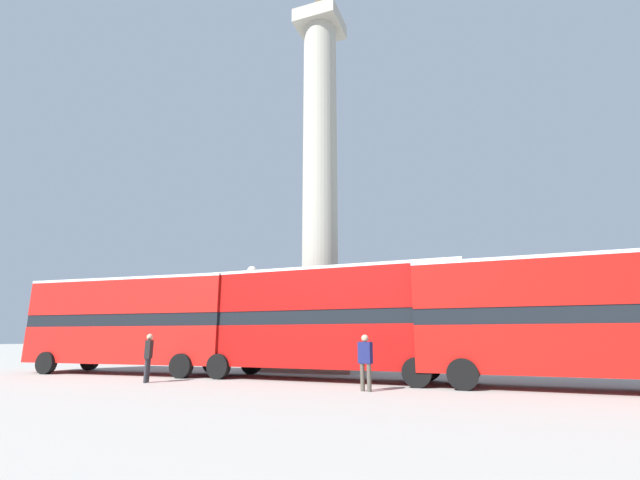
% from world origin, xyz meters
% --- Properties ---
extents(ground_plane, '(200.00, 200.00, 0.00)m').
position_xyz_m(ground_plane, '(0.00, 0.00, 0.00)').
color(ground_plane, '#9E9B93').
extents(monument_column, '(4.74, 4.74, 22.62)m').
position_xyz_m(monument_column, '(0.00, 0.00, 8.61)').
color(monument_column, '#A39E8E').
rests_on(monument_column, ground_plane).
extents(bus_a, '(11.53, 3.06, 4.40)m').
position_xyz_m(bus_a, '(2.01, -5.08, 2.43)').
color(bus_a, '#A80F0C').
rests_on(bus_a, ground_plane).
extents(bus_b, '(10.06, 2.88, 4.27)m').
position_xyz_m(bus_b, '(11.02, -5.44, 2.36)').
color(bus_b, '#B7140F').
rests_on(bus_b, ground_plane).
extents(bus_c, '(10.46, 3.51, 4.37)m').
position_xyz_m(bus_c, '(-7.39, -5.55, 2.41)').
color(bus_c, red).
rests_on(bus_c, ground_plane).
extents(equestrian_statue, '(3.56, 2.72, 5.74)m').
position_xyz_m(equestrian_statue, '(8.21, 3.99, 1.56)').
color(equestrian_statue, '#A39E8E').
rests_on(equestrian_statue, ground_plane).
extents(street_lamp, '(0.50, 0.50, 5.32)m').
position_xyz_m(street_lamp, '(-2.99, -2.23, 3.40)').
color(street_lamp, black).
rests_on(street_lamp, ground_plane).
extents(pedestrian_near_lamp, '(0.49, 0.32, 1.75)m').
position_xyz_m(pedestrian_near_lamp, '(4.63, -8.04, 0.99)').
color(pedestrian_near_lamp, '#4C473D').
rests_on(pedestrian_near_lamp, ground_plane).
extents(pedestrian_by_plinth, '(0.38, 0.51, 1.79)m').
position_xyz_m(pedestrian_by_plinth, '(-3.78, -8.41, 1.02)').
color(pedestrian_by_plinth, '#28282D').
rests_on(pedestrian_by_plinth, ground_plane).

